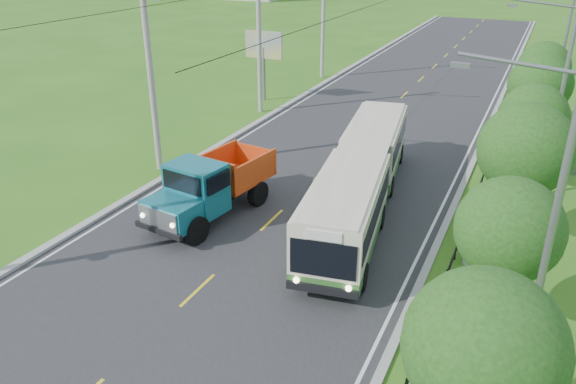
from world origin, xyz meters
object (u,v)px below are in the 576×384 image
Objects in this scene: streetlight_near at (545,229)px; planter_far at (509,135)px; pole_mid at (260,40)px; pole_near at (151,76)px; streetlight_far at (562,47)px; planter_mid at (495,182)px; tree_fifth at (540,87)px; streetlight_mid at (557,96)px; tree_second at (510,233)px; tree_third at (527,154)px; billboard_left at (264,49)px; pole_far at (324,19)px; tree_back at (544,70)px; planter_near at (471,257)px; tree_front at (486,352)px; bus at (361,174)px; tree_fourth at (534,121)px; dump_truck at (211,183)px.

planter_far is at bearing 95.30° from streetlight_near.
pole_near is at bearing -90.00° from pole_mid.
streetlight_far is (0.00, 28.00, 0.00)m from streetlight_near.
planter_mid is (-2.04, 14.00, -4.62)m from streetlight_near.
streetlight_mid is (0.79, -6.14, 1.05)m from tree_fifth.
pole_mid is at bearing 133.85° from tree_second.
tree_third is 0.66× the size of streetlight_far.
tree_third is at bearing -39.33° from billboard_left.
pole_far reaches higher than tree_back.
tree_fifth is at bearing 90.00° from tree_third.
planter_mid is at bearing 90.00° from planter_near.
billboard_left is at bearing 124.79° from tree_front.
pole_near is at bearing 159.26° from tree_second.
bus is (11.49, -24.37, -3.29)m from pole_far.
billboard_left is at bearing 130.01° from streetlight_near.
tree_fourth is 13.94m from streetlight_far.
streetlight_near reaches higher than dump_truck.
pole_mid reaches higher than billboard_left.
pole_near and pole_mid have the same top height.
streetlight_near is 1.31× the size of dump_truck.
streetlight_mid reaches higher than tree_second.
pole_mid reaches higher than planter_far.
planter_far is at bearing 95.18° from tree_third.
pole_mid is at bearing -159.68° from streetlight_far.
tree_fifth is 19.53m from dump_truck.
billboard_left reaches higher than planter_near.
tree_fifth is 1.05× the size of tree_back.
planter_far is at bearing 90.00° from planter_mid.
pole_near is 0.64× the size of bus.
dump_truck is at bearing 158.16° from streetlight_near.
dump_truck is (-11.28, -16.66, 1.30)m from planter_far.
pole_far reaches higher than planter_mid.
tree_third is 14.40m from planter_far.
pole_mid is 1.89× the size of tree_second.
pole_near is 21.31m from tree_fifth.
bus is at bearing 175.78° from tree_third.
tree_fifth reaches higher than tree_fourth.
pole_mid is 26.20m from tree_second.
planter_far is (0.00, 8.00, 0.00)m from planter_mid.
streetlight_mid is at bearing -90.00° from streetlight_far.
dump_truck is at bearing -146.98° from streetlight_mid.
tree_fourth reaches higher than bus.
tree_front is at bearing -90.00° from tree_second.
dump_truck is (-5.91, -3.29, -0.22)m from bus.
tree_second is 0.88× the size of tree_third.
pole_near is 11.96m from bus.
tree_fifth is at bearing -55.95° from planter_far.
planter_near is at bearing -93.57° from tree_back.
tree_front is at bearing -90.00° from tree_back.
streetlight_mid is 13.54× the size of planter_far.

